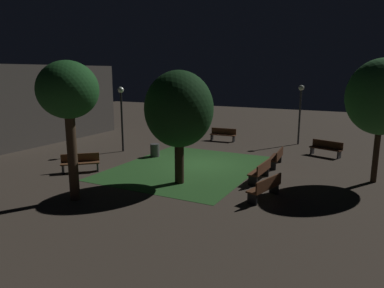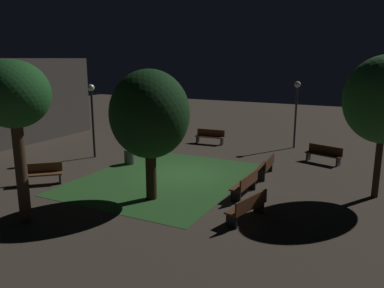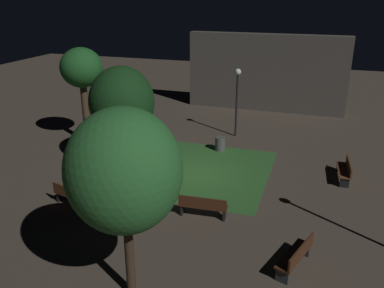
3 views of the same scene
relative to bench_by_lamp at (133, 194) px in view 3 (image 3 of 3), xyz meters
name	(u,v)px [view 3 (image 3 of 3)]	position (x,y,z in m)	size (l,w,h in m)	color
ground_plane	(195,174)	(1.42, 3.49, -0.48)	(60.00, 60.00, 0.00)	#473D33
grass_lawn	(179,167)	(0.47, 3.96, -0.48)	(8.38, 6.64, 0.01)	#2D6028
bench_by_lamp	(133,194)	(0.00, 0.00, 0.00)	(1.82, 0.55, 0.88)	brown
bench_back_row	(203,206)	(2.84, 0.00, 0.00)	(1.83, 0.60, 0.88)	#422314
bench_front_right	(73,196)	(-2.17, -0.83, 0.00)	(1.86, 0.92, 0.88)	#512D19
bench_path_side	(296,255)	(6.36, -1.97, 0.00)	(1.01, 1.86, 0.88)	#422314
bench_lawn_edge	(345,170)	(7.89, 5.04, 0.00)	(0.61, 1.83, 0.88)	brown
bench_front_left	(156,125)	(-2.56, 8.21, 0.00)	(1.55, 1.67, 0.88)	brown
tree_left_canopy	(124,171)	(2.13, -4.47, 3.24)	(2.93, 2.93, 5.36)	#38281C
tree_lawn_side	(122,103)	(-1.90, 3.07, 2.73)	(2.92, 2.92, 4.85)	#2D2116
tree_tall_center	(82,70)	(-5.50, 5.61, 3.56)	(2.20, 2.20, 5.18)	#423021
lamp_post_plaza_west	(237,90)	(2.02, 9.22, 2.22)	(0.36, 0.36, 3.90)	black
trash_bin	(220,144)	(1.75, 6.72, -0.11)	(0.53, 0.53, 0.74)	#4C4C4C
building_wall_backdrop	(266,73)	(2.72, 15.27, 2.13)	(10.76, 0.80, 5.21)	#4C4742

